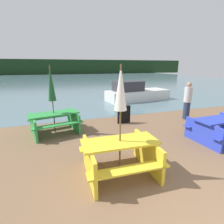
# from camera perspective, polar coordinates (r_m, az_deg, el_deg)

# --- Properties ---
(water) EXTENTS (60.00, 50.00, 0.00)m
(water) POSITION_cam_1_polar(r_m,az_deg,el_deg) (32.68, -15.48, 10.26)
(water) COLOR slate
(water) RESTS_ON ground_plane
(far_treeline) EXTENTS (80.00, 1.60, 4.00)m
(far_treeline) POSITION_cam_1_polar(r_m,az_deg,el_deg) (52.57, -17.17, 13.91)
(far_treeline) COLOR #193319
(far_treeline) RESTS_ON water
(picnic_table_yellow) EXTENTS (1.70, 1.44, 0.79)m
(picnic_table_yellow) POSITION_cam_1_polar(r_m,az_deg,el_deg) (3.98, 2.58, -13.61)
(picnic_table_yellow) COLOR yellow
(picnic_table_yellow) RESTS_ON ground_plane
(picnic_table_blue) EXTENTS (1.90, 1.44, 0.75)m
(picnic_table_blue) POSITION_cam_1_polar(r_m,az_deg,el_deg) (6.64, 32.11, -4.19)
(picnic_table_blue) COLOR blue
(picnic_table_blue) RESTS_ON ground_plane
(picnic_table_green) EXTENTS (1.94, 1.69, 0.73)m
(picnic_table_green) POSITION_cam_1_polar(r_m,az_deg,el_deg) (6.63, -18.33, -2.68)
(picnic_table_green) COLOR green
(picnic_table_green) RESTS_ON ground_plane
(umbrella_white) EXTENTS (0.26, 0.26, 2.40)m
(umbrella_white) POSITION_cam_1_polar(r_m,az_deg,el_deg) (3.53, 2.85, 7.35)
(umbrella_white) COLOR brown
(umbrella_white) RESTS_ON ground_plane
(umbrella_darkgreen) EXTENTS (0.26, 0.26, 2.39)m
(umbrella_darkgreen) POSITION_cam_1_polar(r_m,az_deg,el_deg) (6.38, -19.30, 8.65)
(umbrella_darkgreen) COLOR brown
(umbrella_darkgreen) RESTS_ON ground_plane
(boat) EXTENTS (4.60, 2.09, 1.34)m
(boat) POSITION_cam_1_polar(r_m,az_deg,el_deg) (12.42, 7.73, 6.13)
(boat) COLOR silver
(boat) RESTS_ON water
(person) EXTENTS (0.33, 0.33, 1.67)m
(person) POSITION_cam_1_polar(r_m,az_deg,el_deg) (8.53, 23.41, 3.37)
(person) COLOR #283351
(person) RESTS_ON ground_plane
(signboard) EXTENTS (0.55, 0.08, 0.75)m
(signboard) POSITION_cam_1_polar(r_m,az_deg,el_deg) (7.35, 3.92, -0.83)
(signboard) COLOR black
(signboard) RESTS_ON ground_plane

